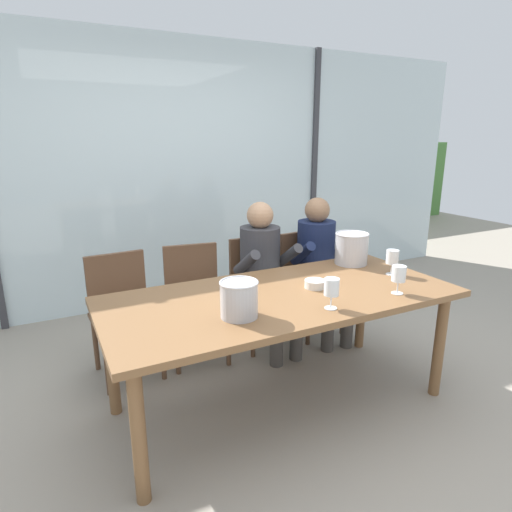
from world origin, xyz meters
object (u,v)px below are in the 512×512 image
object	(u,v)px
chair_near_curtain	(122,305)
chair_right_of_center	(306,274)
chair_left_of_center	(194,293)
person_navy_polo	(320,259)
wine_glass_center_pour	(332,288)
wine_glass_near_bucket	(392,258)
wine_glass_by_left_taster	(399,274)
ice_bucket_secondary	(352,248)
tasting_bowl	(315,284)
ice_bucket_primary	(239,299)
chair_center	(258,282)
person_charcoal_jacket	(265,267)
dining_table	(282,305)

from	to	relation	value
chair_near_curtain	chair_right_of_center	distance (m)	1.58
chair_left_of_center	person_navy_polo	xyz separation A→B (m)	(1.07, -0.14, 0.17)
wine_glass_center_pour	wine_glass_near_bucket	bearing A→B (deg)	22.45
chair_left_of_center	wine_glass_by_left_taster	size ratio (longest dim) A/B	4.97
wine_glass_by_left_taster	person_navy_polo	bearing A→B (deg)	79.89
chair_right_of_center	chair_left_of_center	bearing A→B (deg)	175.14
ice_bucket_secondary	tasting_bowl	world-z (taller)	ice_bucket_secondary
ice_bucket_primary	chair_center	bearing A→B (deg)	58.24
chair_left_of_center	ice_bucket_secondary	size ratio (longest dim) A/B	3.50
person_charcoal_jacket	ice_bucket_primary	xyz separation A→B (m)	(-0.66, -0.95, 0.18)
chair_center	wine_glass_by_left_taster	bearing A→B (deg)	-74.91
chair_left_of_center	wine_glass_near_bucket	distance (m)	1.49
wine_glass_near_bucket	wine_glass_center_pour	distance (m)	0.80
chair_right_of_center	wine_glass_near_bucket	xyz separation A→B (m)	(0.08, -0.92, 0.37)
tasting_bowl	chair_left_of_center	bearing A→B (deg)	118.71
ice_bucket_secondary	wine_glass_center_pour	size ratio (longest dim) A/B	1.42
chair_center	chair_left_of_center	bearing A→B (deg)	-178.88
person_navy_polo	wine_glass_near_bucket	world-z (taller)	person_navy_polo
chair_left_of_center	chair_right_of_center	world-z (taller)	same
ice_bucket_primary	tasting_bowl	world-z (taller)	ice_bucket_primary
tasting_bowl	wine_glass_near_bucket	xyz separation A→B (m)	(0.62, -0.01, 0.09)
dining_table	person_navy_polo	distance (m)	1.11
chair_center	wine_glass_near_bucket	world-z (taller)	wine_glass_near_bucket
chair_left_of_center	person_charcoal_jacket	world-z (taller)	person_charcoal_jacket
chair_left_of_center	chair_right_of_center	distance (m)	1.03
chair_near_curtain	wine_glass_near_bucket	size ratio (longest dim) A/B	4.97
chair_near_curtain	chair_left_of_center	size ratio (longest dim) A/B	1.00
dining_table	tasting_bowl	world-z (taller)	tasting_bowl
chair_near_curtain	person_navy_polo	xyz separation A→B (m)	(1.62, -0.14, 0.17)
dining_table	tasting_bowl	xyz separation A→B (m)	(0.24, -0.00, 0.10)
person_charcoal_jacket	tasting_bowl	size ratio (longest dim) A/B	9.05
chair_near_curtain	person_navy_polo	world-z (taller)	person_navy_polo
chair_right_of_center	wine_glass_near_bucket	size ratio (longest dim) A/B	4.97
chair_near_curtain	dining_table	bearing A→B (deg)	-51.86
person_navy_polo	wine_glass_center_pour	bearing A→B (deg)	-117.17
person_charcoal_jacket	tasting_bowl	distance (m)	0.77
chair_near_curtain	ice_bucket_primary	bearing A→B (deg)	-72.23
person_navy_polo	wine_glass_center_pour	world-z (taller)	person_navy_polo
wine_glass_center_pour	ice_bucket_secondary	bearing A→B (deg)	44.19
ice_bucket_secondary	chair_center	bearing A→B (deg)	129.12
chair_left_of_center	chair_right_of_center	size ratio (longest dim) A/B	1.00
dining_table	wine_glass_by_left_taster	bearing A→B (deg)	-26.59
chair_center	wine_glass_center_pour	world-z (taller)	wine_glass_center_pour
chair_left_of_center	person_charcoal_jacket	size ratio (longest dim) A/B	0.73
chair_left_of_center	tasting_bowl	distance (m)	1.07
tasting_bowl	wine_glass_near_bucket	bearing A→B (deg)	-1.19
person_charcoal_jacket	wine_glass_center_pour	distance (m)	1.11
tasting_bowl	wine_glass_near_bucket	size ratio (longest dim) A/B	0.75
chair_right_of_center	person_charcoal_jacket	world-z (taller)	person_charcoal_jacket
tasting_bowl	ice_bucket_secondary	bearing A→B (deg)	30.79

